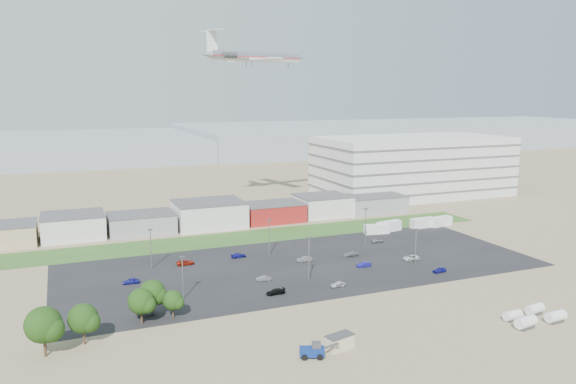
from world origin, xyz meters
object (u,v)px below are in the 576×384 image
box_trailer_a (377,229)px  parked_car_7 (304,259)px  parked_car_8 (378,241)px  parked_car_12 (351,254)px  portable_shed (340,342)px  parked_car_10 (146,313)px  telehandler (312,350)px  parked_car_5 (131,281)px  parked_car_6 (239,255)px  parked_car_13 (338,285)px  storage_tank_nw (513,315)px  parked_car_3 (276,292)px  parked_car_9 (185,262)px  parked_car_2 (440,270)px  parked_car_4 (264,278)px  tree_far_left (44,329)px  parked_car_1 (364,265)px  parked_car_0 (411,258)px  airliner (256,57)px

box_trailer_a → parked_car_7: size_ratio=1.98×
parked_car_8 → parked_car_12: 17.03m
portable_shed → box_trailer_a: 82.52m
parked_car_10 → telehandler: bearing=-143.9°
portable_shed → telehandler: (-5.81, -1.27, 0.11)m
parked_car_5 → parked_car_8: parked_car_5 is taller
parked_car_6 → parked_car_13: (13.90, -30.83, -0.03)m
storage_tank_nw → parked_car_3: bearing=140.3°
box_trailer_a → parked_car_9: box_trailer_a is taller
parked_car_12 → parked_car_13: 24.86m
parked_car_3 → parked_car_9: (-13.69, 28.72, 0.02)m
parked_car_2 → parked_car_8: size_ratio=1.01×
parked_car_3 → parked_car_4: bearing=175.1°
tree_far_left → parked_car_2: 89.54m
parked_car_6 → parked_car_10: bearing=132.4°
parked_car_7 → parked_car_8: parked_car_7 is taller
parked_car_3 → parked_car_8: parked_car_8 is taller
storage_tank_nw → parked_car_6: 70.63m
parked_car_1 → parked_car_5: parked_car_5 is taller
parked_car_2 → parked_car_6: bearing=-132.4°
tree_far_left → parked_car_10: bearing=32.3°
parked_car_13 → parked_car_0: bearing=111.8°
parked_car_1 → airliner: bearing=-176.7°
parked_car_9 → parked_car_7: bearing=-109.1°
portable_shed → parked_car_8: bearing=39.7°
parked_car_6 → parked_car_9: size_ratio=0.90×
telehandler → parked_car_4: size_ratio=1.88×
parked_car_7 → parked_car_12: bearing=92.5°
parked_car_4 → parked_car_5: parked_car_5 is taller
parked_car_0 → parked_car_12: (-13.05, 8.92, -0.03)m
parked_car_6 → parked_car_13: bearing=-160.6°
parked_car_2 → parked_car_10: size_ratio=0.97×
airliner → parked_car_9: size_ratio=9.82×
parked_car_0 → parked_car_10: parked_car_0 is taller
parked_car_4 → parked_car_9: bearing=-135.7°
parked_car_13 → parked_car_8: bearing=135.5°
storage_tank_nw → parked_car_8: 59.97m
telehandler → parked_car_0: 62.35m
telehandler → parked_car_5: (-23.14, 49.30, -0.72)m
telehandler → parked_car_12: 60.22m
portable_shed → parked_car_2: portable_shed is taller
telehandler → parked_car_9: bearing=119.1°
storage_tank_nw → parked_car_0: size_ratio=0.79×
tree_far_left → airliner: 135.89m
parked_car_2 → telehandler: bearing=-64.5°
parked_car_6 → airliner: bearing=-28.5°
storage_tank_nw → parked_car_4: 54.32m
box_trailer_a → parked_car_8: (-5.34, -9.41, -0.84)m
parked_car_2 → parked_car_7: size_ratio=0.93×
parked_car_1 → parked_car_13: parked_car_1 is taller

